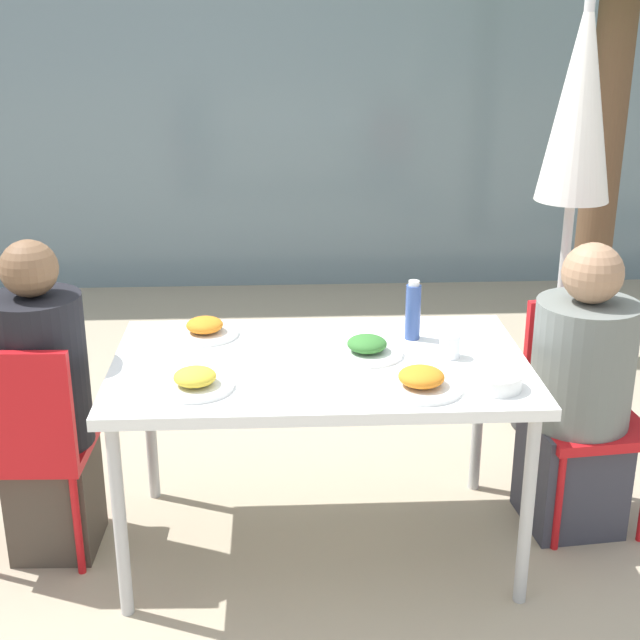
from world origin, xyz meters
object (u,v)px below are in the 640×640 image
at_px(closed_umbrella, 578,122).
at_px(bottle, 413,311).
at_px(drinking_cup, 450,346).
at_px(person_right, 579,400).
at_px(salad_bowl, 495,380).
at_px(chair_left, 27,437).
at_px(person_left, 46,410).
at_px(chair_right, 582,396).

bearing_deg(closed_umbrella, bottle, -137.55).
bearing_deg(drinking_cup, person_right, 10.39).
relative_size(bottle, salad_bowl, 1.27).
xyz_separation_m(chair_left, person_left, (0.05, 0.08, 0.06)).
bearing_deg(person_right, closed_umbrella, -108.05).
height_order(drinking_cup, salad_bowl, drinking_cup).
bearing_deg(salad_bowl, bottle, 114.12).
relative_size(drinking_cup, salad_bowl, 0.49).
relative_size(chair_right, drinking_cup, 9.95).
xyz_separation_m(chair_right, bottle, (-0.66, 0.01, 0.36)).
relative_size(chair_right, person_right, 0.76).
bearing_deg(bottle, closed_umbrella, 42.45).
height_order(closed_umbrella, salad_bowl, closed_umbrella).
bearing_deg(bottle, chair_left, -170.15).
bearing_deg(person_left, salad_bowl, -8.74).
bearing_deg(closed_umbrella, chair_left, -156.02).
relative_size(person_right, salad_bowl, 6.38).
height_order(chair_right, salad_bowl, chair_right).
relative_size(chair_left, person_left, 0.72).
height_order(chair_left, drinking_cup, chair_left).
relative_size(chair_left, closed_umbrella, 0.43).
distance_m(person_left, salad_bowl, 1.57).
bearing_deg(chair_left, closed_umbrella, 26.06).
bearing_deg(chair_right, chair_left, 0.40).
distance_m(chair_right, closed_umbrella, 1.20).
xyz_separation_m(chair_left, bottle, (1.38, 0.24, 0.36)).
distance_m(chair_right, drinking_cup, 0.65).
distance_m(chair_left, chair_right, 2.05).
distance_m(chair_left, bottle, 1.44).
xyz_separation_m(closed_umbrella, salad_bowl, (-0.59, -1.18, -0.66)).
height_order(person_left, bottle, person_left).
height_order(chair_left, bottle, bottle).
xyz_separation_m(person_left, salad_bowl, (1.53, -0.29, 0.21)).
bearing_deg(drinking_cup, person_left, 178.97).
height_order(person_left, closed_umbrella, closed_umbrella).
distance_m(closed_umbrella, bottle, 1.22).
distance_m(person_left, chair_right, 1.99).
distance_m(chair_left, closed_umbrella, 2.55).
xyz_separation_m(chair_right, salad_bowl, (-0.46, -0.45, 0.27)).
xyz_separation_m(drinking_cup, salad_bowl, (0.10, -0.27, -0.02)).
xyz_separation_m(chair_left, person_right, (2.00, 0.15, 0.02)).
bearing_deg(person_right, person_left, -4.08).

